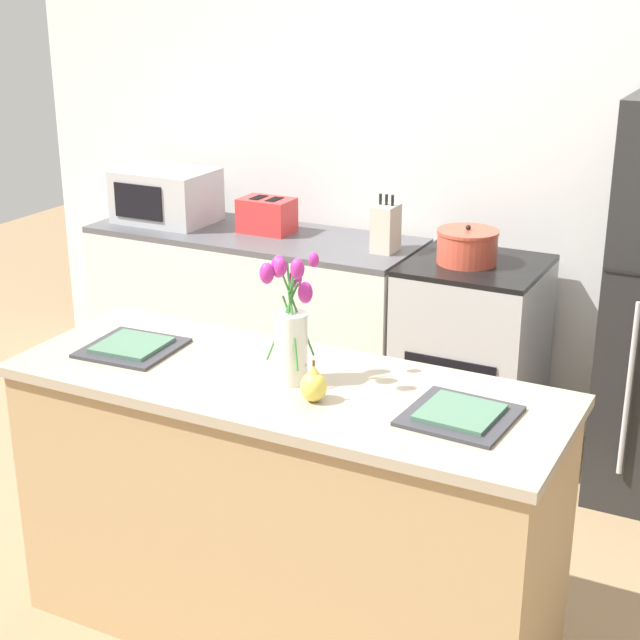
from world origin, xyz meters
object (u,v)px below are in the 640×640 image
flower_vase (291,330)px  stove_range (471,357)px  toaster (267,215)px  microwave (166,196)px  knife_block (386,228)px  cooking_pot (467,246)px  pear_figurine (314,385)px  plate_setting_right (460,415)px  plate_setting_left (132,347)px

flower_vase → stove_range: bearing=87.4°
stove_range → flower_vase: flower_vase is taller
toaster → microwave: 0.58m
flower_vase → toaster: flower_vase is taller
microwave → knife_block: bearing=-0.5°
knife_block → cooking_pot: bearing=-1.3°
pear_figurine → flower_vase: bearing=143.4°
stove_range → microwave: microwave is taller
plate_setting_right → toaster: 2.29m
pear_figurine → plate_setting_right: pear_figurine is taller
stove_range → toaster: 1.23m
microwave → pear_figurine: bearing=-44.3°
flower_vase → knife_block: size_ratio=1.59×
microwave → knife_block: size_ratio=1.78×
microwave → knife_block: (1.24, -0.01, -0.02)m
pear_figurine → cooking_pot: bearing=93.3°
stove_range → pear_figurine: pear_figurine is taller
stove_range → toaster: bearing=177.8°
cooking_pot → microwave: microwave is taller
knife_block → stove_range: bearing=1.6°
pear_figurine → plate_setting_right: bearing=11.6°
plate_setting_right → cooking_pot: 1.67m
plate_setting_left → cooking_pot: (0.64, 1.59, 0.04)m
plate_setting_right → toaster: toaster is taller
knife_block → plate_setting_right: bearing=-59.9°
knife_block → pear_figurine: bearing=-73.6°
toaster → cooking_pot: cooking_pot is taller
plate_setting_left → toaster: 1.70m
plate_setting_left → plate_setting_right: bearing=0.0°
stove_range → cooking_pot: bearing=-152.2°
pear_figurine → plate_setting_left: bearing=173.2°
microwave → stove_range: bearing=0.0°
plate_setting_right → toaster: size_ratio=1.12×
pear_figurine → knife_block: (-0.50, 1.68, 0.03)m
cooking_pot → toaster: bearing=176.6°
flower_vase → microwave: flower_vase is taller
plate_setting_right → knife_block: bearing=120.1°
stove_range → flower_vase: size_ratio=2.14×
stove_range → pear_figurine: (0.06, -1.70, 0.54)m
plate_setting_right → plate_setting_left: bearing=180.0°
toaster → microwave: size_ratio=0.58×
microwave → flower_vase: bearing=-44.9°
plate_setting_left → knife_block: knife_block is taller
plate_setting_left → microwave: microwave is taller
flower_vase → cooking_pot: flower_vase is taller
flower_vase → plate_setting_left: size_ratio=1.36×
knife_block → toaster: bearing=175.3°
stove_range → plate_setting_right: (0.48, -1.61, 0.50)m
flower_vase → plate_setting_right: 0.58m
toaster → cooking_pot: (1.07, -0.06, -0.01)m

